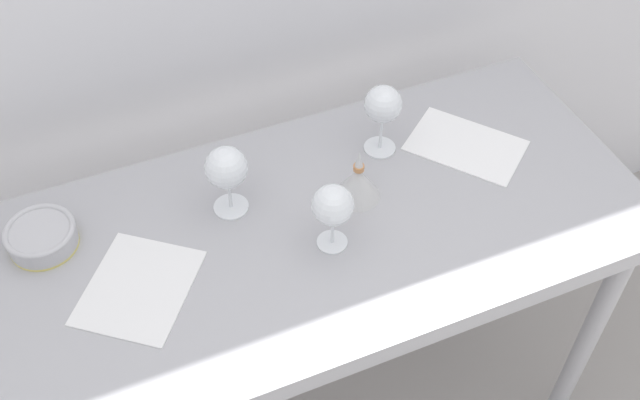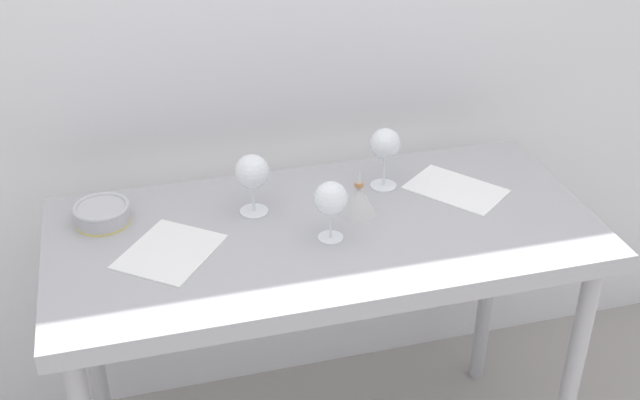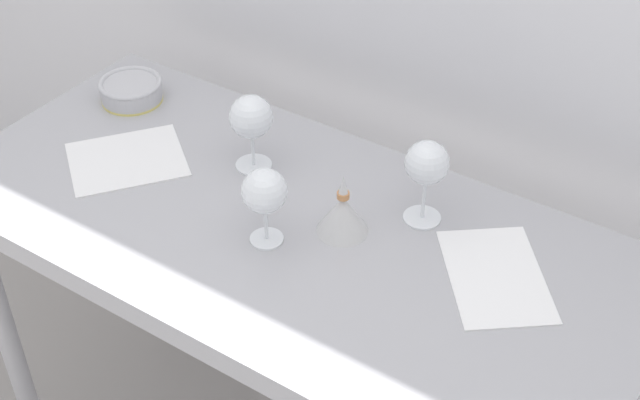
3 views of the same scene
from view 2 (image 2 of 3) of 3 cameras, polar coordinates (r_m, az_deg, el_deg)
back_wall at (r=2.32m, az=-2.98°, el=13.01°), size 3.80×0.04×2.60m
steel_counter at (r=2.10m, az=0.31°, el=-4.30°), size 1.40×0.65×0.90m
wine_glass_near_center at (r=1.94m, az=0.73°, el=0.00°), size 0.08×0.08×0.16m
wine_glass_far_left at (r=2.05m, az=-4.86°, el=1.91°), size 0.09×0.09×0.17m
wine_glass_far_right at (r=2.17m, az=4.68°, el=3.91°), size 0.08×0.08×0.18m
tasting_sheet_upper at (r=2.24m, az=9.67°, el=0.76°), size 0.29×0.30×0.00m
tasting_sheet_lower at (r=1.98m, az=-10.67°, el=-3.63°), size 0.30×0.31×0.00m
tasting_bowl at (r=2.12m, az=-15.29°, el=-0.90°), size 0.14×0.14×0.05m
decanter_funnel at (r=2.08m, az=2.76°, el=0.08°), size 0.10×0.10×0.13m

